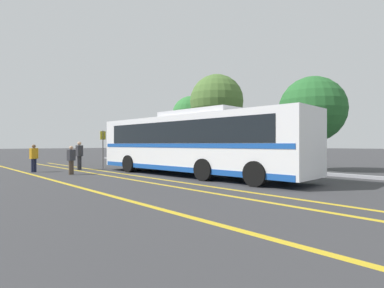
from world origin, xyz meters
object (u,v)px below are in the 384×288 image
Objects in this scene: pedestrian_1 at (34,156)px; tree_3 at (217,101)px; pedestrian_2 at (79,154)px; bus_stop_sign at (103,145)px; tree_0 at (191,115)px; transit_bus at (192,142)px; pedestrian_0 at (71,158)px; parked_car_0 at (143,155)px; parked_car_1 at (186,157)px; tree_2 at (312,109)px.

pedestrian_1 is 13.83m from tree_3.
pedestrian_2 is 1.67m from bus_stop_sign.
pedestrian_2 is at bearing -79.21° from tree_0.
bus_stop_sign reaches higher than pedestrian_2.
pedestrian_0 is (-4.87, -4.45, -0.88)m from transit_bus.
pedestrian_1 is (2.51, -9.20, 0.18)m from parked_car_0.
bus_stop_sign is at bearing -104.85° from tree_3.
parked_car_1 is at bearing -93.98° from parked_car_0.
pedestrian_2 is at bearing -103.14° from tree_3.
bus_stop_sign is (-7.38, -1.40, -0.14)m from transit_bus.
tree_2 is (10.64, 13.01, 2.88)m from pedestrian_1.
pedestrian_1 is at bearing 122.28° from transit_bus.
pedestrian_1 is 17.05m from tree_2.
parked_car_0 is at bearing -177.71° from pedestrian_2.
tree_0 is at bearing 174.04° from tree_2.
pedestrian_0 is 0.21× the size of tree_3.
tree_3 is at bearing -29.75° from pedestrian_1.
pedestrian_2 is 0.25× the size of tree_3.
tree_2 is (13.15, 3.81, 3.06)m from parked_car_0.
transit_bus reaches higher than parked_car_0.
parked_car_0 is 9.71m from pedestrian_0.
bus_stop_sign reaches higher than pedestrian_0.
tree_0 is at bearing -134.43° from parked_car_1.
pedestrian_0 is at bearing -86.84° from pedestrian_1.
pedestrian_1 is at bearing -82.21° from tree_0.
tree_3 is (5.19, 3.70, 4.39)m from parked_car_0.
parked_car_1 is 1.58× the size of bus_stop_sign.
tree_0 is at bearing 170.23° from pedestrian_2.
pedestrian_0 is at bearing -3.60° from parked_car_1.
pedestrian_1 is at bearing 171.62° from bus_stop_sign.
bus_stop_sign is at bearing 156.28° from pedestrian_2.
parked_car_0 is 3.12× the size of pedestrian_0.
transit_bus is 2.26× the size of tree_2.
tree_2 is 8.07m from tree_3.
pedestrian_2 reaches higher than pedestrian_0.
tree_0 is 12.68m from tree_2.
pedestrian_1 is (-3.44, -8.91, 0.15)m from parked_car_1.
parked_car_0 is 7.74m from tree_3.
tree_2 reaches higher than parked_car_1.
pedestrian_1 is 0.26× the size of tree_0.
tree_2 is (10.28, 8.86, 2.19)m from bus_stop_sign.
tree_3 is at bearing -179.17° from tree_2.
parked_car_1 is 9.56m from pedestrian_1.
bus_stop_sign is at bearing -139.25° from tree_2.
tree_2 is (12.60, -1.31, -0.61)m from tree_0.
pedestrian_2 is (-3.17, -6.32, 0.27)m from parked_car_1.
parked_car_1 is at bearing 48.60° from transit_bus.
tree_0 reaches higher than transit_bus.
tree_0 is 4.91m from tree_3.
parked_car_1 is 0.55× the size of tree_3.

